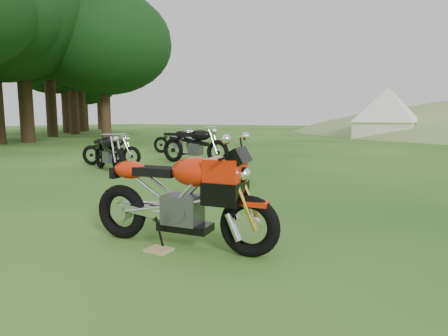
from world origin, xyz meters
The scene contains 9 objects.
ground centered at (0.00, 0.00, 0.00)m, with size 120.00×120.00×0.00m, color #133D0D.
treeline centered at (-20.00, 15.00, 0.00)m, with size 28.00×32.00×14.00m, color black, non-canonical shape.
sport_motorcycle centered at (0.89, -1.29, 0.58)m, with size 1.92×0.48×1.15m, color red, non-canonical shape.
plywood_board centered at (0.78, -1.50, 0.01)m, with size 0.24×0.19×0.02m, color tan.
vintage_moto_a centered at (-3.88, 2.07, 0.50)m, with size 1.89×0.44×1.00m, color black, non-canonical shape.
vintage_moto_b centered at (-4.66, 2.85, 0.45)m, with size 1.70×0.39×0.90m, color black, non-canonical shape.
vintage_moto_c centered at (-3.03, 4.45, 0.57)m, with size 2.16×0.50×1.14m, color black, non-canonical shape.
vintage_moto_d centered at (-5.39, 6.65, 0.49)m, with size 1.85×0.43×0.97m, color black, non-canonical shape.
tent_left centered at (-0.39, 21.86, 1.49)m, with size 3.43×3.43×2.97m, color white, non-canonical shape.
Camera 1 is at (3.14, -4.17, 1.28)m, focal length 30.00 mm.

